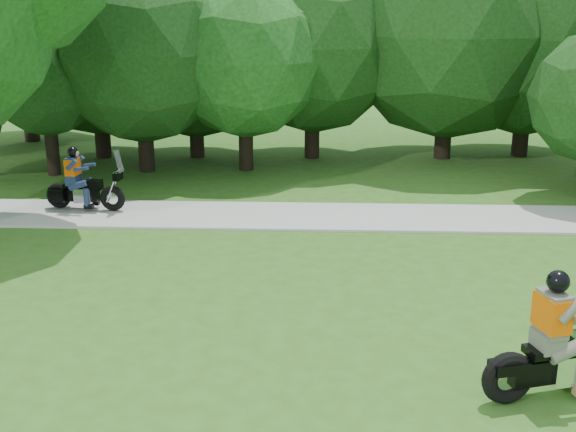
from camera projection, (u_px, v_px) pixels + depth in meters
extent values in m
plane|color=#345919|center=(465.00, 397.00, 9.52)|extent=(100.00, 100.00, 0.00)
cube|color=#A8A8A3|center=(401.00, 217.00, 17.15)|extent=(60.00, 2.20, 0.06)
cylinder|color=black|center=(146.00, 142.00, 21.64)|extent=(0.47, 0.47, 1.80)
sphere|color=black|center=(141.00, 51.00, 20.87)|extent=(5.40, 5.40, 5.40)
cylinder|color=black|center=(443.00, 131.00, 23.38)|extent=(0.53, 0.53, 1.80)
sphere|color=black|center=(450.00, 33.00, 22.48)|extent=(6.68, 6.68, 6.68)
cylinder|color=black|center=(52.00, 145.00, 21.17)|extent=(0.39, 0.39, 1.80)
sphere|color=black|center=(45.00, 72.00, 20.56)|extent=(3.73, 3.73, 3.73)
cylinder|color=black|center=(521.00, 129.00, 23.74)|extent=(0.52, 0.52, 1.80)
sphere|color=black|center=(530.00, 35.00, 22.87)|extent=(6.45, 6.45, 6.45)
cylinder|color=black|center=(246.00, 141.00, 21.78)|extent=(0.44, 0.44, 1.80)
sphere|color=#154313|center=(244.00, 59.00, 21.07)|extent=(4.70, 4.70, 4.70)
cylinder|color=black|center=(312.00, 130.00, 23.47)|extent=(0.48, 0.48, 1.80)
sphere|color=black|center=(313.00, 44.00, 22.67)|extent=(5.68, 5.68, 5.68)
cylinder|color=black|center=(102.00, 130.00, 23.51)|extent=(0.50, 0.50, 1.80)
sphere|color=black|center=(95.00, 40.00, 22.67)|extent=(6.07, 6.07, 6.07)
cylinder|color=black|center=(30.00, 117.00, 26.17)|extent=(0.54, 0.54, 1.80)
sphere|color=black|center=(21.00, 28.00, 25.27)|extent=(6.80, 6.80, 6.80)
cylinder|color=black|center=(197.00, 133.00, 23.63)|extent=(0.47, 0.47, 1.55)
sphere|color=black|center=(194.00, 55.00, 22.90)|extent=(5.32, 5.32, 5.32)
torus|color=black|center=(508.00, 378.00, 9.27)|extent=(0.75, 0.41, 0.73)
cube|color=black|center=(554.00, 368.00, 9.41)|extent=(1.29, 0.61, 0.33)
cube|color=silver|center=(566.00, 366.00, 9.45)|extent=(0.58, 0.48, 0.41)
cube|color=black|center=(547.00, 351.00, 9.30)|extent=(0.61, 0.47, 0.10)
cube|color=#5A5F4D|center=(548.00, 340.00, 9.26)|extent=(0.41, 0.47, 0.25)
cube|color=#5A5F4D|center=(552.00, 314.00, 9.16)|extent=(0.38, 0.49, 0.58)
cube|color=#F95904|center=(552.00, 312.00, 9.15)|extent=(0.43, 0.54, 0.46)
sphere|color=black|center=(558.00, 282.00, 9.04)|extent=(0.29, 0.29, 0.29)
torus|color=black|center=(59.00, 196.00, 17.73)|extent=(0.65, 0.26, 0.63)
torus|color=black|center=(113.00, 198.00, 17.51)|extent=(0.65, 0.26, 0.63)
cube|color=black|center=(79.00, 195.00, 17.63)|extent=(1.03, 0.34, 0.29)
cube|color=silver|center=(84.00, 195.00, 17.61)|extent=(0.47, 0.36, 0.36)
cube|color=black|center=(92.00, 185.00, 17.50)|extent=(0.50, 0.33, 0.23)
cube|color=black|center=(74.00, 185.00, 17.58)|extent=(0.50, 0.34, 0.09)
cylinder|color=silver|center=(113.00, 186.00, 17.41)|extent=(0.36, 0.08, 0.81)
cylinder|color=silver|center=(118.00, 170.00, 17.27)|extent=(0.10, 0.58, 0.03)
cube|color=black|center=(56.00, 196.00, 17.52)|extent=(0.39, 0.15, 0.31)
cube|color=black|center=(64.00, 192.00, 17.90)|extent=(0.39, 0.15, 0.31)
cube|color=#1B2E4A|center=(73.00, 180.00, 17.54)|extent=(0.31, 0.37, 0.22)
cube|color=#1B2E4A|center=(73.00, 167.00, 17.45)|extent=(0.28, 0.41, 0.51)
cube|color=#F95904|center=(73.00, 167.00, 17.44)|extent=(0.31, 0.44, 0.40)
sphere|color=black|center=(73.00, 152.00, 17.33)|extent=(0.25, 0.25, 0.25)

